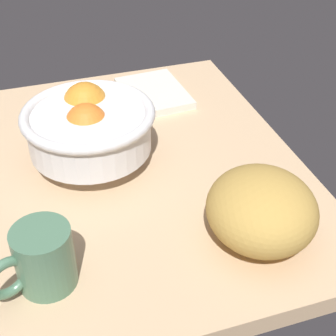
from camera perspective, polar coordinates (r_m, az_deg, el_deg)
ground_plane at (r=82.14cm, az=-5.01°, el=-0.88°), size 65.05×55.84×3.00cm
fruit_bowl at (r=80.28cm, az=-8.82°, el=4.63°), size 20.53×20.53×10.98cm
bread_loaf at (r=67.48cm, az=10.38°, el=-4.55°), size 18.16×17.33×9.35cm
napkin_folded at (r=100.16cm, az=-1.60°, el=8.35°), size 15.81×12.34×1.42cm
mug at (r=62.72cm, az=-13.93°, el=-9.84°), size 7.11×10.84×8.24cm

